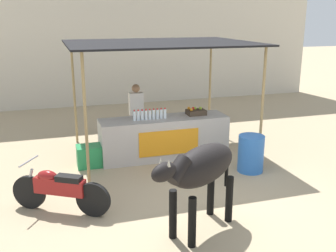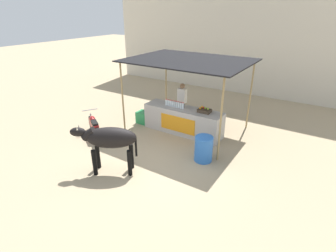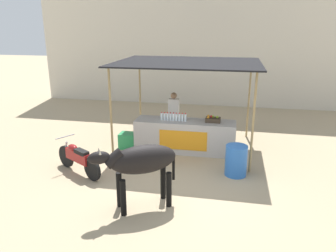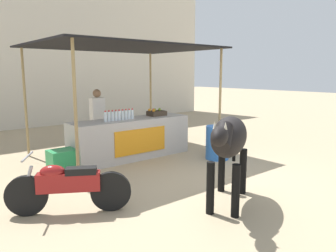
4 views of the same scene
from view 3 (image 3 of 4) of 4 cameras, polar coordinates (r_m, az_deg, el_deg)
name	(u,v)px [view 3 (image 3 of 4)]	position (r m, az deg, el deg)	size (l,w,h in m)	color
ground_plane	(171,183)	(8.12, 0.60, -9.96)	(60.00, 60.00, 0.00)	tan
building_wall_far	(206,31)	(15.65, 6.68, 16.04)	(16.00, 0.50, 6.79)	beige
stall_counter	(185,136)	(9.93, 2.97, -1.75)	(3.00, 0.82, 0.96)	#B2ADA8
stall_awning	(188,65)	(9.75, 3.43, 10.49)	(4.20, 3.20, 2.67)	black
water_bottle_row	(173,117)	(9.76, 0.95, 1.60)	(0.79, 0.07, 0.25)	silver
fruit_crate	(213,120)	(9.74, 7.82, 1.13)	(0.44, 0.32, 0.18)	#3F3326
vendor_behind_counter	(174,117)	(10.60, 1.00, 1.61)	(0.34, 0.22, 1.65)	#383842
cooler_box	(129,141)	(10.30, -6.74, -2.55)	(0.60, 0.44, 0.48)	#268C4C
water_barrel	(236,161)	(8.56, 11.77, -5.91)	(0.55, 0.55, 0.80)	blue
cow	(140,162)	(6.74, -4.84, -6.24)	(1.74, 1.27, 1.44)	black
motorcycle_parked	(78,158)	(8.79, -15.45, -5.34)	(1.58, 1.03, 0.90)	black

